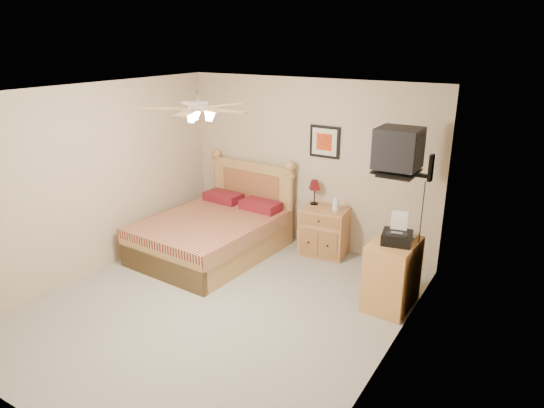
# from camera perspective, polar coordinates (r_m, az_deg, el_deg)

# --- Properties ---
(floor) EXTENTS (4.50, 4.50, 0.00)m
(floor) POSITION_cam_1_polar(r_m,az_deg,el_deg) (5.93, -6.27, -11.86)
(floor) COLOR gray
(floor) RESTS_ON ground
(ceiling) EXTENTS (4.00, 4.50, 0.04)m
(ceiling) POSITION_cam_1_polar(r_m,az_deg,el_deg) (5.12, -7.29, 12.90)
(ceiling) COLOR white
(ceiling) RESTS_ON ground
(wall_back) EXTENTS (4.00, 0.04, 2.50)m
(wall_back) POSITION_cam_1_polar(r_m,az_deg,el_deg) (7.22, 4.25, 4.69)
(wall_back) COLOR tan
(wall_back) RESTS_ON ground
(wall_front) EXTENTS (4.00, 0.04, 2.50)m
(wall_front) POSITION_cam_1_polar(r_m,az_deg,el_deg) (4.03, -26.94, -9.51)
(wall_front) COLOR tan
(wall_front) RESTS_ON ground
(wall_left) EXTENTS (0.04, 4.50, 2.50)m
(wall_left) POSITION_cam_1_polar(r_m,az_deg,el_deg) (6.77, -20.28, 2.55)
(wall_left) COLOR tan
(wall_left) RESTS_ON ground
(wall_right) EXTENTS (0.04, 4.50, 2.50)m
(wall_right) POSITION_cam_1_polar(r_m,az_deg,el_deg) (4.53, 13.80, -4.77)
(wall_right) COLOR tan
(wall_right) RESTS_ON ground
(bed) EXTENTS (1.66, 2.12, 1.31)m
(bed) POSITION_cam_1_polar(r_m,az_deg,el_deg) (7.00, -7.37, -0.96)
(bed) COLOR #AF7E4B
(bed) RESTS_ON ground
(nightstand) EXTENTS (0.70, 0.55, 0.71)m
(nightstand) POSITION_cam_1_polar(r_m,az_deg,el_deg) (7.12, 6.17, -3.18)
(nightstand) COLOR #9D6741
(nightstand) RESTS_ON ground
(table_lamp) EXTENTS (0.22, 0.22, 0.37)m
(table_lamp) POSITION_cam_1_polar(r_m,az_deg,el_deg) (7.10, 5.02, 1.39)
(table_lamp) COLOR #571012
(table_lamp) RESTS_ON nightstand
(lotion_bottle) EXTENTS (0.12, 0.12, 0.24)m
(lotion_bottle) POSITION_cam_1_polar(r_m,az_deg,el_deg) (6.86, 7.53, 0.13)
(lotion_bottle) COLOR silver
(lotion_bottle) RESTS_ON nightstand
(framed_picture) EXTENTS (0.46, 0.04, 0.46)m
(framed_picture) POSITION_cam_1_polar(r_m,az_deg,el_deg) (7.01, 6.23, 7.29)
(framed_picture) COLOR black
(framed_picture) RESTS_ON wall_back
(dresser) EXTENTS (0.51, 0.72, 0.82)m
(dresser) POSITION_cam_1_polar(r_m,az_deg,el_deg) (5.89, 13.97, -7.99)
(dresser) COLOR #B48640
(dresser) RESTS_ON ground
(fax_machine) EXTENTS (0.39, 0.40, 0.35)m
(fax_machine) POSITION_cam_1_polar(r_m,az_deg,el_deg) (5.62, 14.58, -2.86)
(fax_machine) COLOR black
(fax_machine) RESTS_ON dresser
(magazine_lower) EXTENTS (0.21, 0.27, 0.02)m
(magazine_lower) POSITION_cam_1_polar(r_m,az_deg,el_deg) (5.92, 14.93, -3.42)
(magazine_lower) COLOR #C0AE99
(magazine_lower) RESTS_ON dresser
(magazine_upper) EXTENTS (0.18, 0.25, 0.02)m
(magazine_upper) POSITION_cam_1_polar(r_m,az_deg,el_deg) (5.91, 15.15, -3.26)
(magazine_upper) COLOR gray
(magazine_upper) RESTS_ON magazine_lower
(wall_tv) EXTENTS (0.56, 0.46, 0.58)m
(wall_tv) POSITION_cam_1_polar(r_m,az_deg,el_deg) (5.65, 16.08, 5.78)
(wall_tv) COLOR black
(wall_tv) RESTS_ON wall_right
(ceiling_fan) EXTENTS (1.14, 1.14, 0.28)m
(ceiling_fan) POSITION_cam_1_polar(r_m,az_deg,el_deg) (4.99, -8.67, 11.05)
(ceiling_fan) COLOR silver
(ceiling_fan) RESTS_ON ceiling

